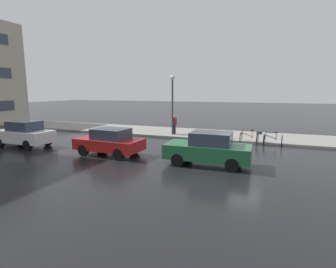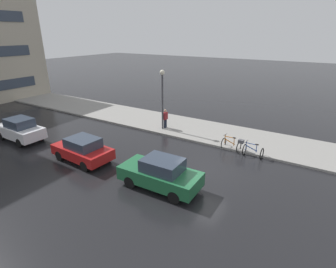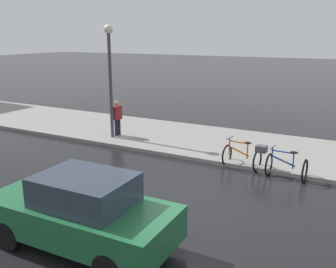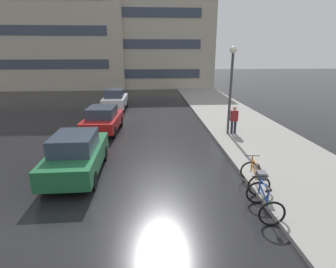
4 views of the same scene
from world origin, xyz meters
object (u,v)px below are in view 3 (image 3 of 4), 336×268
car_green (82,212)px  streetlamp (110,67)px  bicycle_second (246,155)px  bicycle_nearest (286,167)px  pedestrian (117,117)px

car_green → streetlamp: streetlamp is taller
bicycle_second → car_green: 6.60m
bicycle_nearest → pedestrian: size_ratio=0.72×
pedestrian → streetlamp: 2.20m
car_green → pedestrian: bearing=30.7°
bicycle_nearest → streetlamp: bearing=81.6°
bicycle_second → car_green: car_green is taller
car_green → pedestrian: 8.71m
bicycle_second → bicycle_nearest: bearing=-101.8°
bicycle_nearest → pedestrian: 7.65m
streetlamp → bicycle_second: bearing=-97.6°
bicycle_second → pedestrian: size_ratio=0.87×
bicycle_nearest → pedestrian: pedestrian is taller
bicycle_second → car_green: (-6.38, 1.66, 0.32)m
car_green → bicycle_second: bearing=-14.6°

